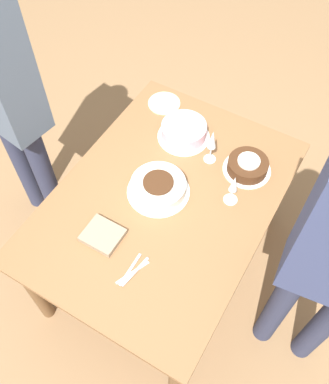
# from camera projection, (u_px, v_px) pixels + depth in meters

# --- Properties ---
(ground_plane) EXTENTS (12.00, 12.00, 0.00)m
(ground_plane) POSITION_uv_depth(u_px,v_px,m) (165.00, 262.00, 2.67)
(ground_plane) COLOR #8E6B47
(dining_table) EXTENTS (1.38, 0.99, 0.73)m
(dining_table) POSITION_uv_depth(u_px,v_px,m) (165.00, 209.00, 2.16)
(dining_table) COLOR brown
(dining_table) RESTS_ON ground_plane
(cake_center_white) EXTENTS (0.31, 0.31, 0.08)m
(cake_center_white) POSITION_uv_depth(u_px,v_px,m) (158.00, 187.00, 2.07)
(cake_center_white) COLOR white
(cake_center_white) RESTS_ON dining_table
(cake_front_chocolate) EXTENTS (0.24, 0.24, 0.08)m
(cake_front_chocolate) POSITION_uv_depth(u_px,v_px,m) (248.00, 166.00, 2.14)
(cake_front_chocolate) COLOR white
(cake_front_chocolate) RESTS_ON dining_table
(cake_back_decorated) EXTENTS (0.28, 0.28, 0.09)m
(cake_back_decorated) POSITION_uv_depth(u_px,v_px,m) (184.00, 131.00, 2.26)
(cake_back_decorated) COLOR white
(cake_back_decorated) RESTS_ON dining_table
(wine_glass_near) EXTENTS (0.06, 0.06, 0.21)m
(wine_glass_near) POSITION_uv_depth(u_px,v_px,m) (212.00, 141.00, 2.09)
(wine_glass_near) COLOR silver
(wine_glass_near) RESTS_ON dining_table
(wine_glass_far) EXTENTS (0.07, 0.07, 0.18)m
(wine_glass_far) POSITION_uv_depth(u_px,v_px,m) (234.00, 186.00, 1.97)
(wine_glass_far) COLOR silver
(wine_glass_far) RESTS_ON dining_table
(dessert_plate_right) EXTENTS (0.18, 0.18, 0.01)m
(dessert_plate_right) POSITION_uv_depth(u_px,v_px,m) (164.00, 103.00, 2.44)
(dessert_plate_right) COLOR beige
(dessert_plate_right) RESTS_ON dining_table
(fork_pile) EXTENTS (0.17, 0.08, 0.01)m
(fork_pile) POSITION_uv_depth(u_px,v_px,m) (133.00, 271.00, 1.85)
(fork_pile) COLOR silver
(fork_pile) RESTS_ON dining_table
(napkin_stack) EXTENTS (0.15, 0.17, 0.03)m
(napkin_stack) POSITION_uv_depth(u_px,v_px,m) (103.00, 235.00, 1.94)
(napkin_stack) COLOR gray
(napkin_stack) RESTS_ON dining_table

